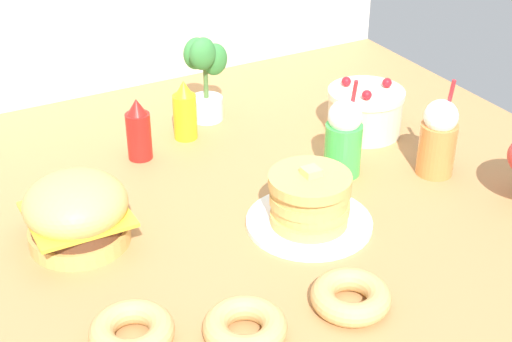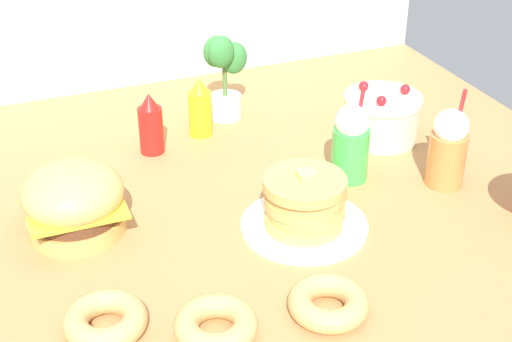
{
  "view_description": "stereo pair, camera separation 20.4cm",
  "coord_description": "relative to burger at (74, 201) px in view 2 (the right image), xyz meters",
  "views": [
    {
      "loc": [
        -0.85,
        -1.47,
        1.12
      ],
      "look_at": [
        -0.0,
        0.08,
        0.1
      ],
      "focal_mm": 53.09,
      "sensor_mm": 36.0,
      "label": 1
    },
    {
      "loc": [
        -0.66,
        -1.56,
        1.12
      ],
      "look_at": [
        -0.0,
        0.08,
        0.1
      ],
      "focal_mm": 53.09,
      "sensor_mm": 36.0,
      "label": 2
    }
  ],
  "objects": [
    {
      "name": "ground_plane",
      "position": [
        0.48,
        -0.13,
        -0.1
      ],
      "size": [
        2.07,
        2.03,
        0.02
      ],
      "primitive_type": "cube",
      "color": "#B27F4C"
    },
    {
      "name": "burger",
      "position": [
        0.0,
        0.0,
        0.0
      ],
      "size": [
        0.26,
        0.26,
        0.19
      ],
      "color": "#DBA859",
      "rests_on": "ground_plane"
    },
    {
      "name": "pancake_stack",
      "position": [
        0.55,
        -0.21,
        -0.02
      ],
      "size": [
        0.33,
        0.33,
        0.17
      ],
      "color": "white",
      "rests_on": "ground_plane"
    },
    {
      "name": "layer_cake",
      "position": [
        0.99,
        0.16,
        -0.01
      ],
      "size": [
        0.24,
        0.24,
        0.18
      ],
      "color": "beige",
      "rests_on": "ground_plane"
    },
    {
      "name": "ketchup_bottle",
      "position": [
        0.29,
        0.34,
        0.0
      ],
      "size": [
        0.07,
        0.07,
        0.2
      ],
      "color": "red",
      "rests_on": "ground_plane"
    },
    {
      "name": "mustard_bottle",
      "position": [
        0.47,
        0.4,
        0.0
      ],
      "size": [
        0.07,
        0.07,
        0.2
      ],
      "color": "yellow",
      "rests_on": "ground_plane"
    },
    {
      "name": "cream_soda_cup",
      "position": [
        0.78,
        -0.03,
        0.03
      ],
      "size": [
        0.11,
        0.11,
        0.29
      ],
      "color": "green",
      "rests_on": "ground_plane"
    },
    {
      "name": "orange_float_cup",
      "position": [
        1.02,
        -0.16,
        0.03
      ],
      "size": [
        0.11,
        0.11,
        0.29
      ],
      "color": "orange",
      "rests_on": "ground_plane"
    },
    {
      "name": "donut_pink_glaze",
      "position": [
        -0.01,
        -0.41,
        -0.06
      ],
      "size": [
        0.18,
        0.18,
        0.05
      ],
      "color": "tan",
      "rests_on": "ground_plane"
    },
    {
      "name": "donut_chocolate",
      "position": [
        0.2,
        -0.51,
        -0.06
      ],
      "size": [
        0.18,
        0.18,
        0.05
      ],
      "color": "tan",
      "rests_on": "ground_plane"
    },
    {
      "name": "donut_vanilla",
      "position": [
        0.46,
        -0.54,
        -0.06
      ],
      "size": [
        0.18,
        0.18,
        0.05
      ],
      "color": "tan",
      "rests_on": "ground_plane"
    },
    {
      "name": "potted_plant",
      "position": [
        0.59,
        0.49,
        0.07
      ],
      "size": [
        0.14,
        0.12,
        0.3
      ],
      "color": "white",
      "rests_on": "ground_plane"
    }
  ]
}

